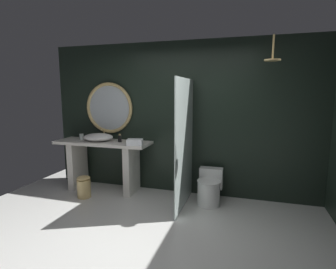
# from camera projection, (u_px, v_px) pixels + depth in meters

# --- Properties ---
(ground_plane) EXTENTS (5.76, 5.76, 0.00)m
(ground_plane) POSITION_uv_depth(u_px,v_px,m) (140.00, 249.00, 3.03)
(ground_plane) COLOR silver
(back_wall_panel) EXTENTS (4.80, 0.10, 2.60)m
(back_wall_panel) POSITION_uv_depth(u_px,v_px,m) (181.00, 119.00, 4.62)
(back_wall_panel) COLOR black
(back_wall_panel) RESTS_ON ground_plane
(vanity_counter) EXTENTS (1.71, 0.56, 0.90)m
(vanity_counter) POSITION_uv_depth(u_px,v_px,m) (104.00, 159.00, 4.79)
(vanity_counter) COLOR silver
(vanity_counter) RESTS_ON ground_plane
(vessel_sink) EXTENTS (0.54, 0.44, 0.19)m
(vessel_sink) POSITION_uv_depth(u_px,v_px,m) (98.00, 137.00, 4.76)
(vessel_sink) COLOR white
(vessel_sink) RESTS_ON vanity_counter
(tumbler_cup) EXTENTS (0.08, 0.08, 0.10)m
(tumbler_cup) POSITION_uv_depth(u_px,v_px,m) (81.00, 137.00, 4.92)
(tumbler_cup) COLOR silver
(tumbler_cup) RESTS_ON vanity_counter
(soap_dispenser) EXTENTS (0.06, 0.06, 0.14)m
(soap_dispenser) POSITION_uv_depth(u_px,v_px,m) (120.00, 138.00, 4.65)
(soap_dispenser) COLOR black
(soap_dispenser) RESTS_ON vanity_counter
(round_wall_mirror) EXTENTS (0.93, 0.06, 0.93)m
(round_wall_mirror) POSITION_uv_depth(u_px,v_px,m) (109.00, 108.00, 4.90)
(round_wall_mirror) COLOR tan
(shower_glass_panel) EXTENTS (0.02, 1.11, 1.96)m
(shower_glass_panel) POSITION_uv_depth(u_px,v_px,m) (184.00, 144.00, 4.05)
(shower_glass_panel) COLOR silver
(shower_glass_panel) RESTS_ON ground_plane
(rain_shower_head) EXTENTS (0.21, 0.21, 0.34)m
(rain_shower_head) POSITION_uv_depth(u_px,v_px,m) (273.00, 58.00, 3.53)
(rain_shower_head) COLOR tan
(toilet) EXTENTS (0.37, 0.53, 0.53)m
(toilet) POSITION_uv_depth(u_px,v_px,m) (209.00, 188.00, 4.23)
(toilet) COLOR white
(toilet) RESTS_ON ground_plane
(waste_bin) EXTENTS (0.22, 0.22, 0.37)m
(waste_bin) POSITION_uv_depth(u_px,v_px,m) (84.00, 187.00, 4.49)
(waste_bin) COLOR tan
(waste_bin) RESTS_ON ground_plane
(folded_hand_towel) EXTENTS (0.28, 0.22, 0.10)m
(folded_hand_towel) POSITION_uv_depth(u_px,v_px,m) (135.00, 142.00, 4.37)
(folded_hand_towel) COLOR white
(folded_hand_towel) RESTS_ON vanity_counter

